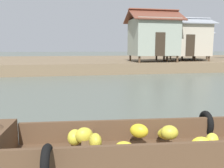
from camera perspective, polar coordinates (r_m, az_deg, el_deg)
name	(u,v)px	position (r m, az deg, el deg)	size (l,w,h in m)	color
ground_plane	(108,93)	(10.39, -0.87, -2.08)	(300.00, 300.00, 0.00)	#596056
riverbank_strip	(80,62)	(27.10, -7.51, 5.13)	(160.00, 20.00, 0.80)	#756047
banana_boat	(143,143)	(4.25, 7.38, -13.73)	(5.88, 1.72, 0.82)	brown
stilt_house_left	(153,37)	(20.53, 9.72, 10.96)	(4.25, 3.49, 4.27)	#4C3826
stilt_house_mid_left	(183,39)	(22.54, 16.34, 10.12)	(4.98, 3.22, 3.79)	#4C3826
stilt_house_mid_right	(189,43)	(25.82, 17.64, 9.13)	(3.72, 3.45, 3.38)	#4C3826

